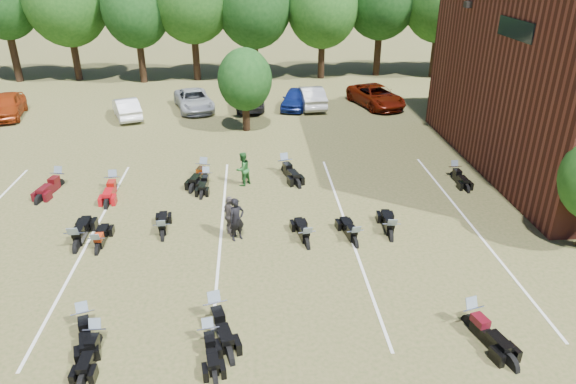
{
  "coord_description": "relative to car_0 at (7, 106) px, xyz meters",
  "views": [
    {
      "loc": [
        -1.66,
        -14.56,
        10.08
      ],
      "look_at": [
        -0.3,
        4.0,
        1.2
      ],
      "focal_mm": 32.0,
      "sensor_mm": 36.0,
      "label": 1
    }
  ],
  "objects": [
    {
      "name": "ground",
      "position": [
        17.59,
        -19.29,
        -0.78
      ],
      "size": [
        160.0,
        160.0,
        0.0
      ],
      "primitive_type": "plane",
      "color": "brown",
      "rests_on": "ground"
    },
    {
      "name": "car_0",
      "position": [
        0.0,
        0.0,
        0.0
      ],
      "size": [
        2.7,
        4.85,
        1.56
      ],
      "primitive_type": "imported",
      "rotation": [
        0.0,
        0.0,
        0.2
      ],
      "color": "maroon",
      "rests_on": "ground"
    },
    {
      "name": "car_1",
      "position": [
        7.81,
        -0.7,
        -0.12
      ],
      "size": [
        2.7,
        4.24,
        1.32
      ],
      "primitive_type": "imported",
      "rotation": [
        0.0,
        0.0,
        3.5
      ],
      "color": "silver",
      "rests_on": "ground"
    },
    {
      "name": "car_2",
      "position": [
        12.01,
        0.86,
        -0.11
      ],
      "size": [
        3.37,
        5.22,
        1.34
      ],
      "primitive_type": "imported",
      "rotation": [
        0.0,
        0.0,
        0.26
      ],
      "color": "#979CA0",
      "rests_on": "ground"
    },
    {
      "name": "car_3",
      "position": [
        15.76,
        0.97,
        -0.09
      ],
      "size": [
        2.22,
        4.84,
        1.37
      ],
      "primitive_type": "imported",
      "rotation": [
        0.0,
        0.0,
        3.21
      ],
      "color": "black",
      "rests_on": "ground"
    },
    {
      "name": "car_4",
      "position": [
        18.95,
        0.76,
        -0.12
      ],
      "size": [
        2.52,
        4.17,
        1.33
      ],
      "primitive_type": "imported",
      "rotation": [
        0.0,
        0.0,
        -0.26
      ],
      "color": "navy",
      "rests_on": "ground"
    },
    {
      "name": "car_5",
      "position": [
        20.03,
        0.95,
        -0.05
      ],
      "size": [
        1.91,
        4.55,
        1.46
      ],
      "primitive_type": "imported",
      "rotation": [
        0.0,
        0.0,
        3.22
      ],
      "color": "#B9BAB5",
      "rests_on": "ground"
    },
    {
      "name": "car_6",
      "position": [
        24.64,
        0.83,
        -0.06
      ],
      "size": [
        3.77,
        5.63,
        1.44
      ],
      "primitive_type": "imported",
      "rotation": [
        0.0,
        0.0,
        0.29
      ],
      "color": "#530F04",
      "rests_on": "ground"
    },
    {
      "name": "car_7",
      "position": [
        30.14,
        0.13,
        -0.13
      ],
      "size": [
        2.73,
        4.75,
        1.29
      ],
      "primitive_type": "imported",
      "rotation": [
        0.0,
        0.0,
        3.36
      ],
      "color": "#333337",
      "rests_on": "ground"
    },
    {
      "name": "person_black",
      "position": [
        15.24,
        -16.81,
        0.08
      ],
      "size": [
        0.75,
        0.67,
        1.71
      ],
      "primitive_type": "imported",
      "rotation": [
        0.0,
        0.0,
        0.52
      ],
      "color": "black",
      "rests_on": "ground"
    },
    {
      "name": "person_green",
      "position": [
        15.43,
        -11.84,
        0.03
      ],
      "size": [
        0.99,
        0.99,
        1.62
      ],
      "primitive_type": "imported",
      "rotation": [
        0.0,
        0.0,
        3.91
      ],
      "color": "#235E27",
      "rests_on": "ground"
    },
    {
      "name": "person_grey",
      "position": [
        14.97,
        -16.45,
        0.04
      ],
      "size": [
        0.77,
        1.04,
        1.63
      ],
      "primitive_type": "imported",
      "rotation": [
        0.0,
        0.0,
        2.01
      ],
      "color": "#58504B",
      "rests_on": "ground"
    },
    {
      "name": "motorcycle_1",
      "position": [
        10.88,
        -21.6,
        -0.78
      ],
      "size": [
        1.3,
        2.22,
        1.18
      ],
      "primitive_type": null,
      "rotation": [
        0.0,
        0.0,
        0.32
      ],
      "color": "black",
      "rests_on": "ground"
    },
    {
      "name": "motorcycle_2",
      "position": [
        11.41,
        -22.35,
        -0.78
      ],
      "size": [
        0.66,
        2.08,
        1.16
      ],
      "primitive_type": null,
      "rotation": [
        0.0,
        0.0,
        -0.0
      ],
      "color": "black",
      "rests_on": "ground"
    },
    {
      "name": "motorcycle_3",
      "position": [
        14.53,
        -22.51,
        -0.78
      ],
      "size": [
        0.97,
        2.08,
        1.12
      ],
      "primitive_type": null,
      "rotation": [
        0.0,
        0.0,
        0.17
      ],
      "color": "black",
      "rests_on": "ground"
    },
    {
      "name": "motorcycle_4",
      "position": [
        14.67,
        -21.51,
        -0.78
      ],
      "size": [
        1.37,
        2.47,
        1.31
      ],
      "primitive_type": null,
      "rotation": [
        0.0,
        0.0,
        0.28
      ],
      "color": "black",
      "rests_on": "ground"
    },
    {
      "name": "motorcycle_5",
      "position": [
        22.15,
        -22.33,
        -0.78
      ],
      "size": [
        1.33,
        2.45,
        1.3
      ],
      "primitive_type": null,
      "rotation": [
        0.0,
        0.0,
        0.27
      ],
      "color": "black",
      "rests_on": "ground"
    },
    {
      "name": "motorcycle_8",
      "position": [
        10.15,
        -17.34,
        -0.78
      ],
      "size": [
        0.67,
        2.02,
        1.12
      ],
      "primitive_type": null,
      "rotation": [
        0.0,
        0.0,
        3.15
      ],
      "color": "black",
      "rests_on": "ground"
    },
    {
      "name": "motorcycle_9",
      "position": [
        9.33,
        -17.11,
        -0.78
      ],
      "size": [
        0.82,
        2.46,
        1.36
      ],
      "primitive_type": null,
      "rotation": [
        0.0,
        0.0,
        3.16
      ],
      "color": "black",
      "rests_on": "ground"
    },
    {
      "name": "motorcycle_10",
      "position": [
        12.37,
        -16.52,
        -0.78
      ],
      "size": [
        0.86,
        2.14,
        1.16
      ],
      "primitive_type": null,
      "rotation": [
        0.0,
        0.0,
        3.24
      ],
      "color": "black",
      "rests_on": "ground"
    },
    {
      "name": "motorcycle_11",
      "position": [
        19.64,
        -17.53,
        -0.78
      ],
      "size": [
        0.97,
        2.17,
        1.17
      ],
      "primitive_type": null,
      "rotation": [
        0.0,
        0.0,
        3.29
      ],
      "color": "black",
      "rests_on": "ground"
    },
    {
      "name": "motorcycle_12",
      "position": [
        17.83,
        -17.5,
        -0.78
      ],
      "size": [
        0.98,
        2.2,
        1.18
      ],
      "primitive_type": null,
      "rotation": [
        0.0,
        0.0,
        3.29
      ],
      "color": "black",
      "rests_on": "ground"
    },
    {
      "name": "motorcycle_13",
      "position": [
        21.1,
        -17.17,
        -0.78
      ],
      "size": [
        0.89,
        2.27,
        1.24
      ],
      "primitive_type": null,
      "rotation": [
        0.0,
        0.0,
        3.06
      ],
      "color": "black",
      "rests_on": "ground"
    },
    {
      "name": "motorcycle_14",
      "position": [
        6.86,
        -11.35,
        -0.78
      ],
      "size": [
        1.2,
        2.47,
        1.32
      ],
      "primitive_type": null,
      "rotation": [
        0.0,
        0.0,
        -0.19
      ],
      "color": "#44090F",
      "rests_on": "ground"
    },
    {
      "name": "motorcycle_15",
      "position": [
        9.51,
        -11.97,
        -0.78
      ],
      "size": [
        0.86,
        2.39,
        1.32
      ],
      "primitive_type": null,
      "rotation": [
        0.0,
        0.0,
        0.04
      ],
      "color": "#A00B11",
      "rests_on": "ground"
    },
    {
      "name": "motorcycle_16",
      "position": [
        13.7,
        -11.58,
        -0.78
      ],
      "size": [
        0.8,
        2.08,
        1.13
      ],
      "primitive_type": null,
      "rotation": [
        0.0,
        0.0,
        -0.08
      ],
      "color": "black",
      "rests_on": "ground"
    },
    {
      "name": "motorcycle_17",
      "position": [
        13.5,
        -10.7,
        -0.78
      ],
      "size": [
        1.3,
        2.47,
        1.32
      ],
      "primitive_type": null,
      "rotation": [
        0.0,
        0.0,
        -0.24
      ],
      "color": "black",
      "rests_on": "ground"
    },
    {
      "name": "motorcycle_18",
      "position": [
        17.48,
        -10.51,
        -0.78
      ],
      "size": [
        1.41,
        2.55,
        1.36
      ],
      "primitive_type": null,
      "rotation": [
        0.0,
        0.0,
        0.28
      ],
      "color": "black",
      "rests_on": "ground"
    },
    {
      "name": "motorcycle_20",
      "position": [
        25.61,
        -11.73,
        -0.78
      ],
      "size": [
        0.73,
        2.13,
        1.18
      ],
      "primitive_type": null,
      "rotation": [
        0.0,
        0.0,
        0.02
      ],
      "color": "black",
      "rests_on": "ground"
    },
    {
      "name": "tree_line",
      "position": [
        16.59,
        9.71,
        5.53
      ],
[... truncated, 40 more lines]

